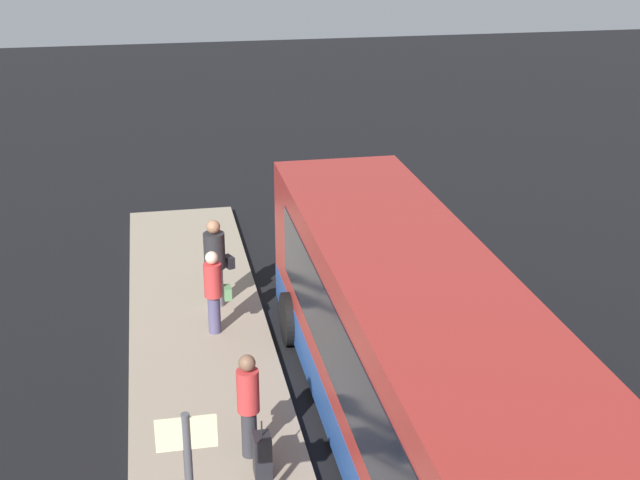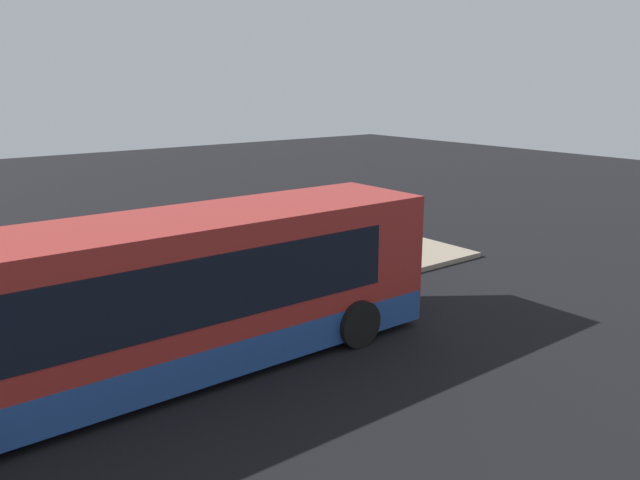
# 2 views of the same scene
# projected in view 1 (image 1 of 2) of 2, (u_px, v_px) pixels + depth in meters

# --- Properties ---
(ground) EXTENTS (80.00, 80.00, 0.00)m
(ground) POSITION_uv_depth(u_px,v_px,m) (384.00, 397.00, 15.20)
(ground) COLOR black
(platform) EXTENTS (20.00, 2.67, 0.15)m
(platform) POSITION_uv_depth(u_px,v_px,m) (211.00, 411.00, 14.65)
(platform) COLOR gray
(platform) RESTS_ON ground
(bus_lead) EXTENTS (12.00, 2.78, 3.06)m
(bus_lead) POSITION_uv_depth(u_px,v_px,m) (419.00, 371.00, 12.97)
(bus_lead) COLOR maroon
(bus_lead) RESTS_ON ground
(passenger_boarding) EXTENTS (0.56, 0.69, 1.85)m
(passenger_boarding) POSITION_uv_depth(u_px,v_px,m) (215.00, 260.00, 17.89)
(passenger_boarding) COLOR gray
(passenger_boarding) RESTS_ON platform
(passenger_waiting) EXTENTS (0.54, 0.38, 1.69)m
(passenger_waiting) POSITION_uv_depth(u_px,v_px,m) (248.00, 401.00, 13.06)
(passenger_waiting) COLOR #2D2D33
(passenger_waiting) RESTS_ON platform
(passenger_with_bags) EXTENTS (0.34, 0.51, 1.67)m
(passenger_with_bags) POSITION_uv_depth(u_px,v_px,m) (214.00, 289.00, 16.81)
(passenger_with_bags) COLOR #4C476B
(passenger_with_bags) RESTS_ON platform
(suitcase) EXTENTS (0.33, 0.25, 0.90)m
(suitcase) POSITION_uv_depth(u_px,v_px,m) (262.00, 455.00, 12.80)
(suitcase) COLOR black
(suitcase) RESTS_ON platform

